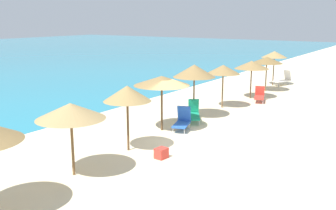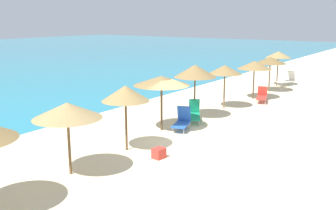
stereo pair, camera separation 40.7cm
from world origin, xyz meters
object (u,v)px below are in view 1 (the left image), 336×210
beach_umbrella_10 (274,54)px  cooler_box (161,153)px  beach_umbrella_3 (71,111)px  beach_umbrella_5 (162,81)px  beach_umbrella_6 (194,71)px  beach_umbrella_7 (223,69)px  beach_umbrella_8 (252,65)px  lounge_chair_4 (259,95)px  lounge_chair_0 (283,79)px  beach_umbrella_9 (267,60)px  lounge_chair_3 (182,121)px  beach_umbrella_4 (127,94)px  lounge_chair_2 (194,113)px

beach_umbrella_10 → cooler_box: size_ratio=5.87×
beach_umbrella_3 → beach_umbrella_5: bearing=5.2°
beach_umbrella_6 → beach_umbrella_7: 3.14m
beach_umbrella_8 → lounge_chair_4: bearing=-127.7°
beach_umbrella_5 → lounge_chair_0: bearing=-3.1°
lounge_chair_0 → cooler_box: 19.39m
beach_umbrella_9 → lounge_chair_0: (3.32, -0.29, -1.83)m
beach_umbrella_3 → lounge_chair_3: size_ratio=1.74×
beach_umbrella_7 → beach_umbrella_4: bearing=-178.6°
beach_umbrella_8 → beach_umbrella_5: bearing=176.1°
beach_umbrella_10 → beach_umbrella_3: bearing=-179.0°
beach_umbrella_4 → lounge_chair_2: size_ratio=1.61×
beach_umbrella_8 → lounge_chair_3: 9.23m
beach_umbrella_9 → lounge_chair_3: (-12.20, -0.21, -1.86)m
beach_umbrella_6 → beach_umbrella_7: size_ratio=1.12×
lounge_chair_0 → cooler_box: (-19.34, -1.30, -0.27)m
beach_umbrella_3 → beach_umbrella_6: 9.21m
lounge_chair_2 → beach_umbrella_9: bearing=-123.0°
cooler_box → beach_umbrella_4: bearing=88.9°
lounge_chair_2 → beach_umbrella_6: bearing=-91.5°
beach_umbrella_9 → lounge_chair_0: beach_umbrella_9 is taller
beach_umbrella_7 → beach_umbrella_9: (6.73, -0.30, -0.02)m
beach_umbrella_4 → beach_umbrella_8: 12.84m
beach_umbrella_4 → lounge_chair_4: (12.15, -1.04, -1.97)m
beach_umbrella_5 → beach_umbrella_10: (15.64, -0.18, 0.06)m
lounge_chair_4 → lounge_chair_3: bearing=66.1°
lounge_chair_0 → cooler_box: lounge_chair_0 is taller
lounge_chair_4 → beach_umbrella_6: bearing=57.6°
beach_umbrella_10 → lounge_chair_0: bearing=-54.4°
beach_umbrella_8 → lounge_chair_2: (-7.30, 0.22, -1.85)m
cooler_box → beach_umbrella_7: bearing=11.5°
beach_umbrella_5 → beach_umbrella_10: bearing=-0.7°
lounge_chair_2 → lounge_chair_3: lounge_chair_3 is taller
lounge_chair_2 → cooler_box: lounge_chair_2 is taller
beach_umbrella_4 → beach_umbrella_9: 15.99m
beach_umbrella_6 → beach_umbrella_10: 12.68m
lounge_chair_0 → beach_umbrella_3: bearing=109.7°
cooler_box → beach_umbrella_10: bearing=6.0°
beach_umbrella_5 → lounge_chair_4: (8.97, -1.55, -2.02)m
beach_umbrella_3 → beach_umbrella_6: size_ratio=0.88×
beach_umbrella_3 → beach_umbrella_5: (6.23, 0.57, 0.15)m
lounge_chair_0 → lounge_chair_4: 7.20m
cooler_box → beach_umbrella_6: bearing=18.8°
beach_umbrella_6 → cooler_box: size_ratio=6.21×
beach_umbrella_4 → beach_umbrella_7: 9.26m
beach_umbrella_8 → cooler_box: beach_umbrella_8 is taller
beach_umbrella_8 → lounge_chair_3: bearing=-179.2°
lounge_chair_0 → beach_umbrella_7: bearing=107.1°
beach_umbrella_5 → cooler_box: (-3.21, -2.17, -2.22)m
beach_umbrella_9 → lounge_chair_2: beach_umbrella_9 is taller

